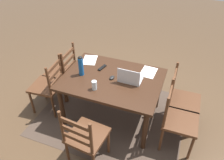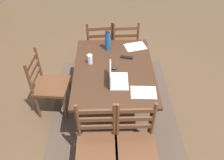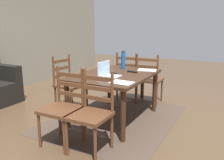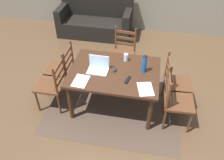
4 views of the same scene
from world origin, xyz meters
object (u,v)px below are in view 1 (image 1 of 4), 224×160
Objects in this scene: chair_right_near at (62,72)px; chair_right_far at (48,86)px; water_bottle at (81,65)px; chair_far_head at (86,137)px; drinking_glass at (94,85)px; chair_left_far at (178,120)px; chair_left_near at (181,100)px; dining_table at (112,83)px; tv_remote at (102,68)px; computer_mouse at (112,78)px; laptop at (130,78)px.

chair_right_far is at bearing 89.98° from chair_right_near.
water_bottle is at bearing -166.54° from chair_right_far.
chair_far_head is at bearing 131.99° from chair_right_near.
chair_right_far reaches higher than drinking_glass.
chair_right_far and chair_left_far have the same top height.
chair_left_near and chair_left_far have the same top height.
dining_table is at bearing -11.82° from chair_left_far.
chair_right_far is at bearing -139.19° from tv_remote.
chair_left_near is 1.00× the size of chair_right_far.
chair_right_near reaches higher than computer_mouse.
drinking_glass is at bearing 142.83° from water_bottle.
chair_right_far is (0.99, 0.20, -0.18)m from dining_table.
water_bottle reaches higher than chair_left_far.
chair_far_head is 1.00× the size of chair_left_far.
computer_mouse is (-0.99, -0.20, 0.29)m from chair_right_far.
chair_far_head reaches higher than computer_mouse.
chair_far_head is at bearing 34.37° from chair_left_far.
chair_left_far is (-1.98, 0.42, 0.00)m from chair_right_near.
water_bottle reaches higher than tv_remote.
tv_remote is (1.23, -0.39, 0.28)m from chair_left_far.
chair_far_head is 1.02m from water_bottle.
chair_far_head and chair_left_far have the same top height.
water_bottle is 3.09× the size of computer_mouse.
chair_right_near is 0.81m from tv_remote.
chair_left_near is at bearing -165.11° from laptop.
chair_left_far reaches higher than tv_remote.
laptop is (0.74, 0.20, 0.33)m from chair_left_near.
chair_left_far is (-0.00, 0.41, 0.00)m from chair_left_near.
water_bottle is 0.47m from computer_mouse.
chair_left_far is at bearing 168.15° from chair_right_near.
laptop reaches higher than chair_left_far.
chair_left_far is (-0.99, 0.21, -0.18)m from dining_table.
laptop is at bearing 170.95° from chair_right_near.
dining_table is at bearing 11.78° from chair_left_near.
water_bottle is (-0.54, -0.13, 0.43)m from chair_right_far.
chair_left_far is 1.05m from computer_mouse.
chair_left_far is (-1.98, 0.00, 0.00)m from chair_right_far.
dining_table is 1.03m from chair_right_far.
laptop reaches higher than chair_left_near.
drinking_glass is at bearing 75.93° from computer_mouse.
computer_mouse reaches higher than tv_remote.
chair_left_far is 1.32m from tv_remote.
dining_table is 1.03m from chair_right_near.
tv_remote is (0.23, -0.18, 0.10)m from dining_table.
chair_right_far is at bearing -7.24° from drinking_glass.
water_bottle reaches higher than computer_mouse.
water_bottle is (1.44, 0.28, 0.43)m from chair_left_near.
dining_table is at bearing -24.61° from tv_remote.
tv_remote is at bearing -152.86° from chair_right_far.
chair_far_head is 9.50× the size of computer_mouse.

